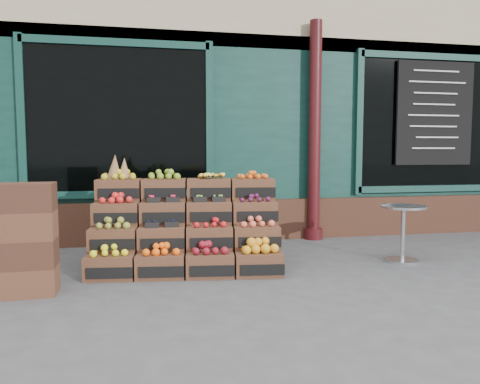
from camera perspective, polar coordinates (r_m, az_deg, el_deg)
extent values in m
plane|color=#49494C|center=(4.88, 4.02, -10.67)|extent=(60.00, 60.00, 0.00)
cube|color=#0F342D|center=(9.87, -4.19, 11.34)|extent=(12.00, 6.00, 4.80)
cube|color=#0F342D|center=(6.90, -0.96, 6.54)|extent=(12.00, 0.12, 3.00)
cube|color=#402419|center=(6.90, -0.84, -3.45)|extent=(12.00, 0.18, 0.60)
cube|color=black|center=(6.73, -14.52, 8.55)|extent=(2.40, 0.06, 2.00)
cube|color=black|center=(8.07, 22.30, 7.73)|extent=(2.40, 0.06, 2.00)
cylinder|color=#3E0E11|center=(7.03, 9.08, 7.27)|extent=(0.18, 0.18, 3.20)
cube|color=black|center=(8.01, 22.66, 8.82)|extent=(1.30, 0.04, 1.60)
cube|color=#553221|center=(5.10, -15.52, -8.73)|extent=(0.54, 0.40, 0.25)
cube|color=black|center=(4.93, -15.92, -9.52)|extent=(0.46, 0.07, 0.11)
cube|color=yellow|center=(5.06, -15.56, -6.92)|extent=(0.43, 0.31, 0.08)
cube|color=#553221|center=(5.02, -9.65, -8.81)|extent=(0.54, 0.40, 0.25)
cube|color=black|center=(4.85, -9.84, -9.62)|extent=(0.46, 0.07, 0.11)
cube|color=#FF5C0B|center=(4.99, -9.68, -6.93)|extent=(0.43, 0.31, 0.09)
cube|color=#553221|center=(5.01, -3.68, -8.80)|extent=(0.54, 0.40, 0.25)
cube|color=black|center=(4.83, -3.65, -9.61)|extent=(0.46, 0.07, 0.11)
cube|color=maroon|center=(4.97, -3.70, -6.88)|extent=(0.43, 0.31, 0.09)
cube|color=#553221|center=(5.04, 2.27, -8.70)|extent=(0.54, 0.40, 0.25)
cube|color=black|center=(4.87, 2.53, -9.50)|extent=(0.46, 0.07, 0.11)
cube|color=orange|center=(5.00, 2.27, -6.67)|extent=(0.43, 0.31, 0.12)
cube|color=#553221|center=(5.25, -15.15, -5.55)|extent=(0.54, 0.40, 0.25)
cube|color=black|center=(5.07, -15.52, -6.20)|extent=(0.46, 0.07, 0.11)
cube|color=olive|center=(5.22, -15.19, -3.75)|extent=(0.43, 0.31, 0.08)
cube|color=#553221|center=(5.18, -9.49, -5.58)|extent=(0.54, 0.40, 0.25)
cube|color=black|center=(5.00, -9.67, -6.25)|extent=(0.46, 0.07, 0.11)
cube|color=#131237|center=(5.15, -9.52, -4.07)|extent=(0.43, 0.31, 0.03)
cube|color=#553221|center=(5.16, -3.74, -5.56)|extent=(0.54, 0.40, 0.25)
cube|color=black|center=(4.98, -3.70, -6.23)|extent=(0.46, 0.07, 0.11)
cube|color=red|center=(5.13, -3.75, -3.79)|extent=(0.43, 0.31, 0.07)
cube|color=#553221|center=(5.19, 2.00, -5.48)|extent=(0.54, 0.40, 0.25)
cube|color=black|center=(5.02, 2.24, -6.15)|extent=(0.46, 0.07, 0.11)
cube|color=#EA6147|center=(5.16, 2.00, -3.69)|extent=(0.43, 0.31, 0.08)
cube|color=#553221|center=(5.41, -14.80, -2.55)|extent=(0.54, 0.40, 0.25)
cube|color=black|center=(5.24, -15.15, -3.09)|extent=(0.46, 0.07, 0.11)
cube|color=red|center=(5.39, -14.84, -0.80)|extent=(0.43, 0.31, 0.08)
cube|color=#553221|center=(5.34, -9.34, -2.54)|extent=(0.54, 0.40, 0.25)
cube|color=black|center=(5.17, -9.50, -3.09)|extent=(0.46, 0.07, 0.11)
cube|color=red|center=(5.33, -9.36, -1.04)|extent=(0.43, 0.31, 0.03)
cube|color=#553221|center=(5.33, -3.79, -2.51)|extent=(0.54, 0.40, 0.25)
cube|color=black|center=(5.15, -3.76, -3.06)|extent=(0.46, 0.07, 0.11)
cube|color=#8BB743|center=(5.31, -3.80, -1.03)|extent=(0.43, 0.31, 0.03)
cube|color=#553221|center=(5.36, 1.74, -2.46)|extent=(0.54, 0.40, 0.25)
cube|color=black|center=(5.18, 1.97, -3.00)|extent=(0.46, 0.07, 0.11)
cube|color=#481434|center=(5.34, 1.75, -0.80)|extent=(0.43, 0.31, 0.06)
cube|color=#553221|center=(5.59, -14.48, 0.26)|extent=(0.54, 0.40, 0.25)
cube|color=black|center=(5.41, -14.81, -0.16)|extent=(0.46, 0.07, 0.11)
cube|color=gold|center=(5.58, -14.52, 1.96)|extent=(0.43, 0.31, 0.08)
cube|color=#553221|center=(5.53, -9.20, 0.30)|extent=(0.54, 0.40, 0.25)
cube|color=black|center=(5.35, -9.35, -0.13)|extent=(0.46, 0.07, 0.11)
cube|color=olive|center=(5.51, -9.23, 2.03)|extent=(0.43, 0.31, 0.08)
cube|color=#553221|center=(5.51, -3.84, 0.34)|extent=(0.54, 0.40, 0.25)
cube|color=black|center=(5.33, -3.81, -0.09)|extent=(0.46, 0.07, 0.11)
cube|color=yellow|center=(5.50, -3.85, 2.03)|extent=(0.43, 0.31, 0.08)
cube|color=#553221|center=(5.54, 1.51, 0.38)|extent=(0.54, 0.40, 0.25)
cube|color=black|center=(5.36, 1.72, -0.05)|extent=(0.46, 0.07, 0.11)
cube|color=orange|center=(5.53, 1.51, 2.01)|extent=(0.43, 0.31, 0.07)
cube|color=#402419|center=(5.21, -6.59, -8.26)|extent=(2.07, 0.59, 0.25)
cube|color=#402419|center=(5.39, -6.53, -6.46)|extent=(2.07, 0.59, 0.50)
cube|color=#402419|center=(5.57, -6.47, -4.78)|extent=(2.07, 0.59, 0.75)
cone|color=olive|center=(5.58, -15.04, 2.99)|extent=(0.17, 0.17, 0.29)
cone|color=olive|center=(5.61, -13.93, 2.83)|extent=(0.15, 0.15, 0.25)
cube|color=#553221|center=(4.81, -24.44, -9.79)|extent=(0.53, 0.37, 0.26)
cube|color=#402419|center=(4.75, -24.55, -6.78)|extent=(0.53, 0.37, 0.26)
cube|color=#553221|center=(4.70, -24.67, -3.71)|extent=(0.53, 0.37, 0.26)
cube|color=#402419|center=(4.67, -24.79, -0.59)|extent=(0.53, 0.37, 0.26)
cylinder|color=silver|center=(5.98, 19.13, -7.87)|extent=(0.39, 0.39, 0.03)
cylinder|color=silver|center=(5.92, 19.22, -4.88)|extent=(0.05, 0.05, 0.64)
cylinder|color=silver|center=(5.87, 19.32, -1.70)|extent=(0.54, 0.54, 0.03)
imported|color=#17511D|center=(7.21, -14.72, 1.57)|extent=(0.78, 0.67, 1.81)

